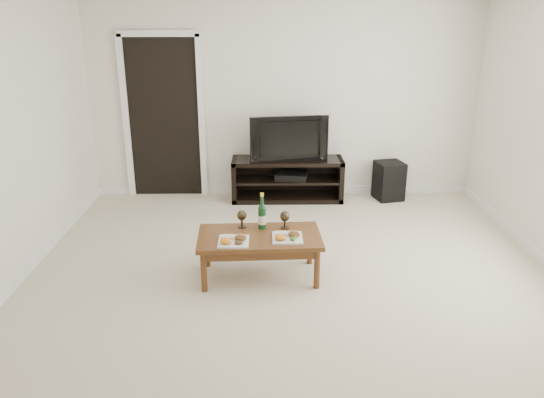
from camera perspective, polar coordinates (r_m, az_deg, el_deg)
The scene contains 13 objects.
floor at distance 4.75m, azimuth 2.25°, elevation -10.22°, with size 5.50×5.50×0.00m, color beige.
back_wall at distance 6.96m, azimuth 1.23°, elevation 10.90°, with size 5.00×0.04×2.60m, color silver.
doorway at distance 7.09m, azimuth -11.53°, elevation 8.42°, with size 0.90×0.02×2.05m, color black.
media_console at distance 6.93m, azimuth 1.65°, elevation 2.14°, with size 1.44×0.45×0.55m, color black.
television at distance 6.78m, azimuth 1.70°, elevation 6.67°, with size 1.00×0.13×0.57m, color black.
av_receiver at distance 6.91m, azimuth 2.10°, elevation 2.51°, with size 0.40×0.30×0.08m, color black.
subwoofer at distance 7.12m, azimuth 12.46°, elevation 1.95°, with size 0.33×0.33×0.50m, color black.
coffee_table at distance 4.95m, azimuth -1.34°, elevation -6.15°, with size 1.12×0.61×0.42m, color #5A3419.
plate_left at distance 4.71m, azimuth -4.16°, elevation -4.32°, with size 0.27×0.27×0.07m, color white.
plate_right at distance 4.77m, azimuth 1.66°, elevation -3.94°, with size 0.27×0.27×0.07m, color white.
wine_bottle at distance 4.95m, azimuth -1.08°, elevation -1.28°, with size 0.07×0.07×0.35m, color #0E3518.
goblet_left at distance 5.01m, azimuth -3.27°, elevation -2.14°, with size 0.09×0.09×0.17m, color #342B1C, non-canonical shape.
goblet_right at distance 4.98m, azimuth 1.39°, elevation -2.25°, with size 0.09×0.09×0.17m, color #342B1C, non-canonical shape.
Camera 1 is at (-0.24, -4.11, 2.37)m, focal length 35.00 mm.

